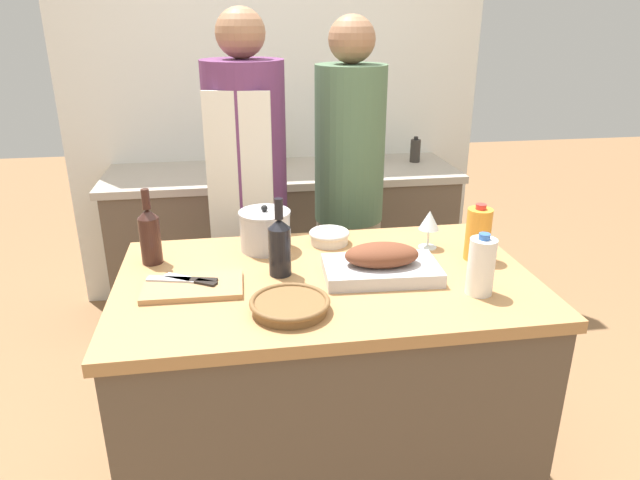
% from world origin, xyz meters
% --- Properties ---
extents(kitchen_island, '(1.36, 0.82, 0.90)m').
position_xyz_m(kitchen_island, '(0.00, 0.00, 0.45)').
color(kitchen_island, brown).
rests_on(kitchen_island, ground_plane).
extents(back_counter, '(1.96, 0.60, 0.89)m').
position_xyz_m(back_counter, '(0.00, 1.45, 0.44)').
color(back_counter, brown).
rests_on(back_counter, ground_plane).
extents(back_wall, '(2.46, 0.10, 2.55)m').
position_xyz_m(back_wall, '(0.00, 1.80, 1.27)').
color(back_wall, silver).
rests_on(back_wall, ground_plane).
extents(roasting_pan, '(0.38, 0.24, 0.12)m').
position_xyz_m(roasting_pan, '(0.18, -0.03, 0.94)').
color(roasting_pan, '#BCBCC1').
rests_on(roasting_pan, kitchen_island).
extents(wicker_basket, '(0.23, 0.23, 0.04)m').
position_xyz_m(wicker_basket, '(-0.14, -0.22, 0.92)').
color(wicker_basket, brown).
rests_on(wicker_basket, kitchen_island).
extents(cutting_board, '(0.31, 0.20, 0.02)m').
position_xyz_m(cutting_board, '(-0.43, -0.03, 0.91)').
color(cutting_board, '#AD7F51').
rests_on(cutting_board, kitchen_island).
extents(stock_pot, '(0.19, 0.19, 0.17)m').
position_xyz_m(stock_pot, '(-0.18, 0.27, 0.97)').
color(stock_pot, '#B7B7BC').
rests_on(stock_pot, kitchen_island).
extents(mixing_bowl, '(0.15, 0.15, 0.05)m').
position_xyz_m(mixing_bowl, '(0.06, 0.28, 0.93)').
color(mixing_bowl, beige).
rests_on(mixing_bowl, kitchen_island).
extents(juice_jug, '(0.09, 0.09, 0.20)m').
position_xyz_m(juice_jug, '(0.55, 0.06, 0.99)').
color(juice_jug, orange).
rests_on(juice_jug, kitchen_island).
extents(milk_jug, '(0.08, 0.08, 0.20)m').
position_xyz_m(milk_jug, '(0.44, -0.19, 0.99)').
color(milk_jug, white).
rests_on(milk_jug, kitchen_island).
extents(wine_bottle_green, '(0.07, 0.07, 0.26)m').
position_xyz_m(wine_bottle_green, '(-0.57, 0.20, 1.00)').
color(wine_bottle_green, '#381E19').
rests_on(wine_bottle_green, kitchen_island).
extents(wine_bottle_dark, '(0.07, 0.07, 0.26)m').
position_xyz_m(wine_bottle_dark, '(-0.15, 0.04, 1.00)').
color(wine_bottle_dark, black).
rests_on(wine_bottle_dark, kitchen_island).
extents(wine_glass_left, '(0.08, 0.08, 0.14)m').
position_xyz_m(wine_glass_left, '(0.41, 0.18, 1.00)').
color(wine_glass_left, silver).
rests_on(wine_glass_left, kitchen_island).
extents(knife_chef, '(0.23, 0.08, 0.01)m').
position_xyz_m(knife_chef, '(-0.45, 0.00, 0.92)').
color(knife_chef, '#B7B7BC').
rests_on(knife_chef, cutting_board).
extents(knife_paring, '(0.18, 0.12, 0.01)m').
position_xyz_m(knife_paring, '(-0.43, -0.01, 0.92)').
color(knife_paring, '#B7B7BC').
rests_on(knife_paring, cutting_board).
extents(stand_mixer, '(0.18, 0.14, 0.29)m').
position_xyz_m(stand_mixer, '(0.48, 1.52, 1.00)').
color(stand_mixer, silver).
rests_on(stand_mixer, back_counter).
extents(condiment_bottle_tall, '(0.06, 0.06, 0.17)m').
position_xyz_m(condiment_bottle_tall, '(-0.26, 1.32, 0.96)').
color(condiment_bottle_tall, '#234C28').
rests_on(condiment_bottle_tall, back_counter).
extents(condiment_bottle_short, '(0.06, 0.06, 0.19)m').
position_xyz_m(condiment_bottle_short, '(-0.01, 1.61, 0.97)').
color(condiment_bottle_short, '#B28E2D').
rests_on(condiment_bottle_short, back_counter).
extents(condiment_bottle_extra, '(0.06, 0.06, 0.15)m').
position_xyz_m(condiment_bottle_extra, '(0.80, 1.52, 0.95)').
color(condiment_bottle_extra, '#332D28').
rests_on(condiment_bottle_extra, back_counter).
extents(person_cook_aproned, '(0.35, 0.37, 1.73)m').
position_xyz_m(person_cook_aproned, '(-0.22, 0.75, 0.96)').
color(person_cook_aproned, beige).
rests_on(person_cook_aproned, ground_plane).
extents(person_cook_guest, '(0.31, 0.31, 1.70)m').
position_xyz_m(person_cook_guest, '(0.24, 0.77, 0.95)').
color(person_cook_guest, beige).
rests_on(person_cook_guest, ground_plane).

